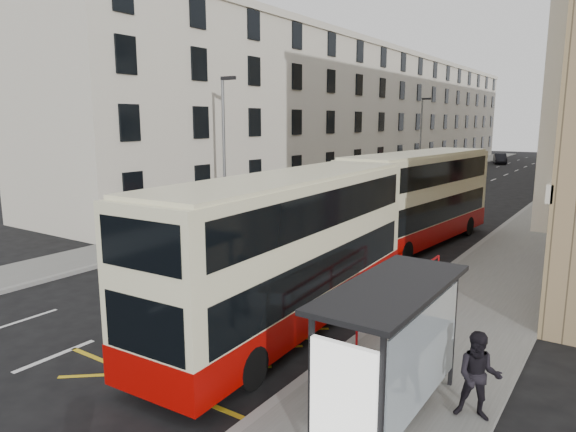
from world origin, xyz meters
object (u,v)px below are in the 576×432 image
Objects in this scene: bus_shelter at (391,329)px; double_decker_front at (290,251)px; street_lamp_near at (225,145)px; pedestrian_far at (430,322)px; pedestrian_near at (339,398)px; car_red at (567,161)px; car_silver at (464,164)px; white_van at (411,178)px; pedestrian_mid at (479,376)px; car_dark at (500,159)px; street_lamp_far at (421,134)px; double_decker_rear at (419,199)px.

double_decker_front reaches higher than bus_shelter.
street_lamp_near is 4.40× the size of pedestrian_far.
car_red is at bearing -94.41° from pedestrian_near.
car_red is (9.63, 12.56, -0.02)m from car_silver.
pedestrian_far reaches higher than white_van.
street_lamp_near is 13.80m from double_decker_front.
pedestrian_mid is 0.33× the size of car_red.
bus_shelter is 0.38× the size of double_decker_front.
white_van reaches higher than car_dark.
double_decker_front is (10.19, -9.00, -2.39)m from street_lamp_near.
street_lamp_near is at bearing -50.55° from pedestrian_near.
street_lamp_far reaches higher than double_decker_rear.
street_lamp_far is (0.00, 30.00, 0.00)m from street_lamp_near.
bus_shelter is at bearing -61.00° from white_van.
white_van is at bearing 110.06° from bus_shelter.
car_red is at bearing 80.82° from pedestrian_mid.
street_lamp_far is 27.32m from car_red.
street_lamp_near is at bearing -109.38° from car_dark.
double_decker_rear is (-0.43, 11.67, 0.01)m from double_decker_front.
pedestrian_near is 39.56m from white_van.
double_decker_rear is at bearing -59.68° from white_van.
pedestrian_far reaches higher than pedestrian_near.
street_lamp_far is (-14.69, 42.39, 2.50)m from bus_shelter.
car_silver is at bearing 99.63° from white_van.
double_decker_rear is at bearing -81.92° from pedestrian_near.
double_decker_rear reaches higher than double_decker_front.
street_lamp_near is (-14.69, 12.39, 2.50)m from bus_shelter.
street_lamp_near reaches higher than pedestrian_near.
double_decker_rear is 1.95× the size of white_van.
double_decker_rear is 52.16m from car_red.
street_lamp_far is 25.57m from car_dark.
pedestrian_near is 2.89m from pedestrian_mid.
street_lamp_far is at bearing 111.99° from white_van.
pedestrian_far is at bearing -63.31° from double_decker_rear.
street_lamp_near is at bearing -84.30° from white_van.
street_lamp_far is 1.38× the size of white_van.
car_silver is at bearing 69.94° from car_red.
car_red is (-3.55, 63.85, -0.27)m from pedestrian_far.
bus_shelter is 3.53m from pedestrian_far.
street_lamp_far reaches higher than bus_shelter.
car_silver is at bearing 107.65° from double_decker_rear.
street_lamp_near is at bearing -159.32° from double_decker_rear.
double_decker_front is at bearing -41.44° from street_lamp_near.
pedestrian_far is at bearing -59.70° from white_van.
double_decker_rear reaches higher than bus_shelter.
bus_shelter is 0.53× the size of street_lamp_near.
car_silver is at bearing -55.76° from pedestrian_far.
bus_shelter is 68.64m from car_dark.
street_lamp_near reaches higher than pedestrian_mid.
bus_shelter is 0.97× the size of car_dark.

